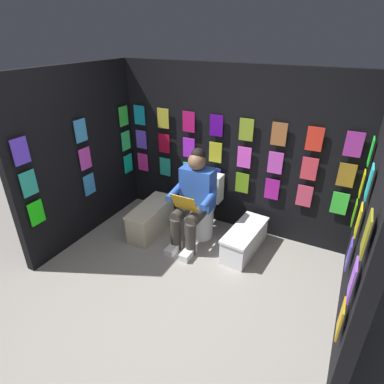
# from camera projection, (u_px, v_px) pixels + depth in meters

# --- Properties ---
(ground_plane) EXTENTS (30.00, 30.00, 0.00)m
(ground_plane) POSITION_uv_depth(u_px,v_px,m) (147.00, 324.00, 2.89)
(ground_plane) COLOR gray
(display_wall_back) EXTENTS (3.14, 0.14, 2.07)m
(display_wall_back) POSITION_uv_depth(u_px,v_px,m) (232.00, 151.00, 3.96)
(display_wall_back) COLOR black
(display_wall_back) RESTS_ON ground
(display_wall_left) EXTENTS (0.14, 1.92, 2.07)m
(display_wall_left) POSITION_uv_depth(u_px,v_px,m) (371.00, 221.00, 2.52)
(display_wall_left) COLOR black
(display_wall_left) RESTS_ON ground
(display_wall_right) EXTENTS (0.14, 1.92, 2.07)m
(display_wall_right) POSITION_uv_depth(u_px,v_px,m) (80.00, 156.00, 3.81)
(display_wall_right) COLOR black
(display_wall_right) RESTS_ON ground
(toilet) EXTENTS (0.41, 0.55, 0.77)m
(toilet) POSITION_uv_depth(u_px,v_px,m) (201.00, 210.00, 4.07)
(toilet) COLOR white
(toilet) RESTS_ON ground
(person_reading) EXTENTS (0.52, 0.68, 1.19)m
(person_reading) POSITION_uv_depth(u_px,v_px,m) (193.00, 198.00, 3.76)
(person_reading) COLOR blue
(person_reading) RESTS_ON ground
(comic_longbox_near) EXTENTS (0.37, 0.80, 0.32)m
(comic_longbox_near) POSITION_uv_depth(u_px,v_px,m) (245.00, 240.00, 3.76)
(comic_longbox_near) COLOR silver
(comic_longbox_near) RESTS_ON ground
(comic_longbox_far) EXTENTS (0.34, 0.79, 0.38)m
(comic_longbox_far) POSITION_uv_depth(u_px,v_px,m) (151.00, 218.00, 4.13)
(comic_longbox_far) COLOR beige
(comic_longbox_far) RESTS_ON ground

